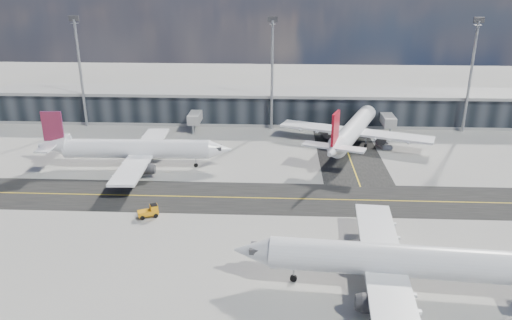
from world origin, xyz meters
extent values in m
plane|color=gray|center=(0.00, 0.00, 0.00)|extent=(300.00, 300.00, 0.00)
cube|color=black|center=(0.00, 4.00, 0.01)|extent=(180.00, 14.00, 0.02)
cube|color=black|center=(18.00, 35.00, 0.01)|extent=(14.00, 50.00, 0.02)
cube|color=yellow|center=(0.00, 4.00, 0.03)|extent=(180.00, 0.25, 0.01)
cube|color=yellow|center=(18.00, 35.00, 0.03)|extent=(0.25, 50.00, 0.01)
cube|color=black|center=(0.00, 55.00, 4.00)|extent=(150.00, 12.00, 8.00)
cube|color=gray|center=(0.00, 55.00, 8.40)|extent=(152.00, 13.00, 0.80)
cube|color=gray|center=(0.00, 55.00, 0.40)|extent=(150.00, 12.20, 0.80)
cube|color=gray|center=(-20.00, 47.00, 3.50)|extent=(3.00, 10.00, 2.40)
cylinder|color=gray|center=(-20.00, 42.00, 1.20)|extent=(0.60, 0.60, 2.40)
cube|color=gray|center=(30.00, 47.00, 3.50)|extent=(3.00, 10.00, 2.40)
cylinder|color=gray|center=(30.00, 42.00, 1.20)|extent=(0.60, 0.60, 2.40)
cylinder|color=gray|center=(-50.00, 48.00, 14.00)|extent=(0.70, 0.70, 28.00)
cube|color=#2D2D30|center=(-50.00, 48.00, 28.20)|extent=(2.50, 0.50, 1.40)
cylinder|color=gray|center=(0.00, 48.00, 14.00)|extent=(0.70, 0.70, 28.00)
cube|color=#2D2D30|center=(0.00, 48.00, 28.20)|extent=(2.50, 0.50, 1.40)
cylinder|color=gray|center=(50.00, 48.00, 14.00)|extent=(0.70, 0.70, 28.00)
cube|color=#2D2D30|center=(50.00, 48.00, 28.20)|extent=(2.50, 0.50, 1.40)
cylinder|color=white|center=(-27.75, 18.51, 4.08)|extent=(30.70, 5.02, 4.08)
cone|color=white|center=(-10.42, 19.04, 4.08)|extent=(5.22, 4.23, 4.08)
cone|color=white|center=(-45.58, 17.96, 4.69)|extent=(6.24, 4.26, 4.08)
cube|color=white|center=(-26.73, 18.54, 3.06)|extent=(6.16, 34.81, 0.51)
cylinder|color=#2D2D30|center=(-25.90, 24.69, 1.94)|extent=(4.35, 2.48, 2.35)
cylinder|color=#2D2D30|center=(-25.52, 12.46, 1.94)|extent=(4.35, 2.48, 2.35)
cube|color=silver|center=(-25.90, 24.69, 2.75)|extent=(2.05, 0.47, 0.82)
cube|color=silver|center=(-25.52, 12.46, 2.75)|extent=(2.05, 0.47, 0.82)
cube|color=#611C43|center=(-45.07, 17.97, 8.97)|extent=(4.29, 0.59, 6.32)
cube|color=white|center=(-45.58, 17.96, 5.30)|extent=(3.23, 12.32, 0.36)
cube|color=#2D2D30|center=(-10.93, 19.03, 4.49)|extent=(2.11, 2.30, 0.71)
cylinder|color=gray|center=(-15.52, 18.89, 1.22)|extent=(0.25, 0.25, 2.04)
cylinder|color=black|center=(-15.52, 18.89, 0.46)|extent=(0.93, 0.38, 0.92)
cylinder|color=black|center=(-28.86, 21.53, 0.56)|extent=(1.14, 0.54, 1.12)
cylinder|color=black|center=(-28.67, 15.42, 0.56)|extent=(1.14, 0.54, 1.12)
cylinder|color=white|center=(19.83, 35.01, 4.28)|extent=(15.28, 31.58, 4.28)
cone|color=white|center=(26.21, 52.05, 4.28)|extent=(5.89, 6.51, 4.28)
cone|color=white|center=(13.25, 17.46, 4.92)|extent=(6.26, 7.52, 4.28)
cube|color=white|center=(20.20, 36.01, 3.21)|extent=(35.96, 17.78, 0.54)
cylinder|color=#2D2D30|center=(14.56, 39.26, 2.03)|extent=(3.88, 5.07, 2.46)
cylinder|color=#2D2D30|center=(26.59, 34.76, 2.03)|extent=(3.88, 5.07, 2.46)
cube|color=silver|center=(14.56, 39.26, 2.89)|extent=(1.15, 2.16, 0.86)
cube|color=silver|center=(26.59, 34.76, 2.89)|extent=(1.15, 2.16, 0.86)
cube|color=#B80C1D|center=(13.44, 17.96, 9.42)|extent=(2.03, 4.38, 6.64)
cube|color=white|center=(13.25, 17.46, 5.57)|extent=(13.08, 7.31, 0.37)
cube|color=#2D2D30|center=(26.02, 51.55, 4.71)|extent=(2.96, 2.83, 0.75)
cylinder|color=gray|center=(24.33, 47.04, 1.28)|extent=(0.33, 0.33, 2.14)
cylinder|color=black|center=(24.33, 47.04, 0.48)|extent=(0.69, 1.03, 0.96)
cylinder|color=black|center=(16.44, 35.13, 0.59)|extent=(0.91, 1.29, 1.18)
cylinder|color=black|center=(22.46, 32.88, 0.59)|extent=(0.91, 1.29, 1.18)
cylinder|color=silver|center=(17.06, -23.29, 4.25)|extent=(32.12, 6.72, 4.25)
cone|color=silver|center=(-0.96, -21.89, 4.25)|extent=(5.63, 4.65, 4.25)
cube|color=silver|center=(16.00, -23.21, 3.19)|extent=(8.11, 36.44, 0.53)
cylinder|color=#2D2D30|center=(14.44, -29.48, 2.02)|extent=(4.64, 2.78, 2.44)
cylinder|color=#2D2D30|center=(15.43, -16.77, 2.02)|extent=(4.64, 2.78, 2.44)
cube|color=silver|center=(14.44, -29.48, 2.87)|extent=(2.15, 0.59, 0.85)
cube|color=silver|center=(15.43, -16.77, 2.87)|extent=(2.15, 0.59, 0.85)
cube|color=#2D2D30|center=(-0.43, -21.93, 4.68)|extent=(2.30, 2.50, 0.74)
cylinder|color=gray|center=(4.34, -22.30, 1.28)|extent=(0.27, 0.27, 2.13)
cylinder|color=black|center=(4.34, -22.30, 0.48)|extent=(0.98, 0.45, 0.96)
cylinder|color=black|center=(17.87, -26.55, 0.58)|extent=(1.21, 0.62, 1.17)
cylinder|color=black|center=(18.36, -20.19, 0.58)|extent=(1.21, 0.62, 1.17)
cube|color=orange|center=(-19.82, -4.58, 0.85)|extent=(3.75, 2.80, 0.79)
cube|color=orange|center=(-18.88, -4.18, 1.58)|extent=(1.73, 1.84, 1.02)
cube|color=black|center=(-18.88, -4.18, 1.98)|extent=(1.60, 1.75, 0.28)
cylinder|color=black|center=(-19.07, -3.46, 0.40)|extent=(0.84, 0.57, 0.79)
cylinder|color=black|center=(-18.49, -4.81, 0.40)|extent=(0.84, 0.57, 0.79)
cylinder|color=black|center=(-21.15, -4.36, 0.40)|extent=(0.84, 0.57, 0.79)
cylinder|color=black|center=(-20.57, -5.71, 0.40)|extent=(0.84, 0.57, 0.79)
imported|color=white|center=(27.04, 33.97, 0.75)|extent=(3.85, 5.84, 1.49)
camera|label=1|loc=(2.11, -79.39, 38.62)|focal=35.00mm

